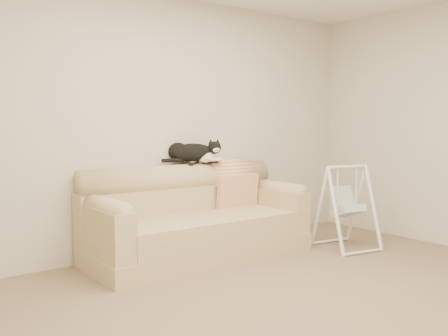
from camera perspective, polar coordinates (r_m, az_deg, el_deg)
name	(u,v)px	position (r m, az deg, el deg)	size (l,w,h in m)	color
ground_plane	(307,304)	(3.80, 9.51, -15.13)	(5.00, 5.00, 0.00)	brown
room_shell	(311,93)	(3.58, 9.86, 8.50)	(5.04, 4.04, 2.60)	beige
sofa	(195,221)	(4.97, -3.37, -6.08)	(2.20, 0.93, 0.90)	#CAB389
remote_a	(194,163)	(5.17, -3.49, 0.61)	(0.18, 0.14, 0.03)	black
remote_b	(211,162)	(5.25, -1.54, 0.66)	(0.17, 0.06, 0.02)	black
tuxedo_cat	(193,152)	(5.19, -3.56, 1.80)	(0.63, 0.43, 0.25)	black
throw_blanket	(230,178)	(5.45, 0.65, -1.11)	(0.52, 0.38, 0.58)	orange
baby_swing	(346,207)	(5.41, 13.77, -4.32)	(0.63, 0.66, 0.89)	white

